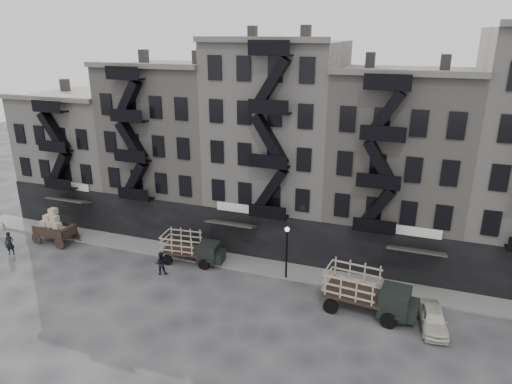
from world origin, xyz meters
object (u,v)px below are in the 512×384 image
(stake_truck_west, at_px, (191,246))
(stake_truck_east, at_px, (368,290))
(wagon, at_px, (53,224))
(pedestrian_west, at_px, (10,243))
(pedestrian_mid, at_px, (161,263))
(car_east, at_px, (433,319))

(stake_truck_west, height_order, stake_truck_east, stake_truck_east)
(wagon, xyz_separation_m, pedestrian_west, (-1.80, -3.12, -0.76))
(stake_truck_east, height_order, pedestrian_mid, stake_truck_east)
(stake_truck_west, height_order, car_east, stake_truck_west)
(stake_truck_west, relative_size, stake_truck_east, 0.83)
(stake_truck_east, bearing_deg, car_east, 1.34)
(stake_truck_west, relative_size, pedestrian_mid, 2.81)
(wagon, height_order, car_east, wagon)
(pedestrian_mid, bearing_deg, stake_truck_west, -140.61)
(car_east, bearing_deg, stake_truck_west, 164.08)
(car_east, bearing_deg, wagon, 169.00)
(stake_truck_west, bearing_deg, pedestrian_west, -170.71)
(stake_truck_east, xyz_separation_m, car_east, (4.18, -0.33, -1.05))
(wagon, xyz_separation_m, stake_truck_west, (13.14, 0.80, -0.34))
(pedestrian_west, xyz_separation_m, pedestrian_mid, (13.62, 1.38, -0.09))
(wagon, bearing_deg, pedestrian_mid, -5.29)
(pedestrian_west, height_order, pedestrian_mid, pedestrian_west)
(wagon, relative_size, stake_truck_east, 0.61)
(wagon, relative_size, pedestrian_mid, 2.05)
(wagon, height_order, stake_truck_west, wagon)
(pedestrian_west, relative_size, pedestrian_mid, 1.10)
(stake_truck_west, bearing_deg, car_east, -13.81)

